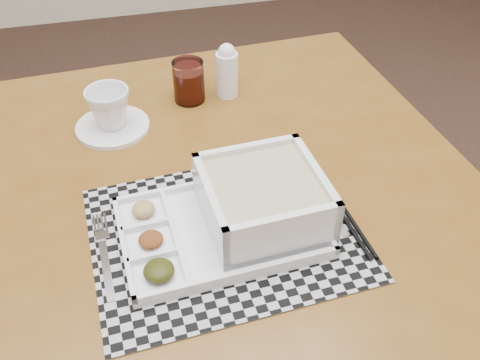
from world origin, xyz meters
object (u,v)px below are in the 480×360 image
object	(u,v)px
serving_tray	(251,208)
cup	(109,108)
dining_table	(206,218)
creamer_bottle	(227,71)
juice_glass	(189,83)

from	to	relation	value
serving_tray	cup	size ratio (longest dim) A/B	3.83
dining_table	serving_tray	xyz separation A→B (m)	(0.06, -0.11, 0.12)
serving_tray	creamer_bottle	world-z (taller)	creamer_bottle
juice_glass	cup	bearing A→B (deg)	-157.72
dining_table	cup	size ratio (longest dim) A/B	11.91
cup	juice_glass	distance (m)	0.19
serving_tray	cup	bearing A→B (deg)	121.17
cup	juice_glass	size ratio (longest dim) A/B	0.96
dining_table	creamer_bottle	distance (m)	0.34
cup	creamer_bottle	bearing A→B (deg)	12.42
serving_tray	creamer_bottle	size ratio (longest dim) A/B	2.75
serving_tray	cup	distance (m)	0.39
dining_table	cup	xyz separation A→B (m)	(-0.15, 0.22, 0.13)
juice_glass	serving_tray	bearing A→B (deg)	-85.82
dining_table	serving_tray	world-z (taller)	serving_tray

